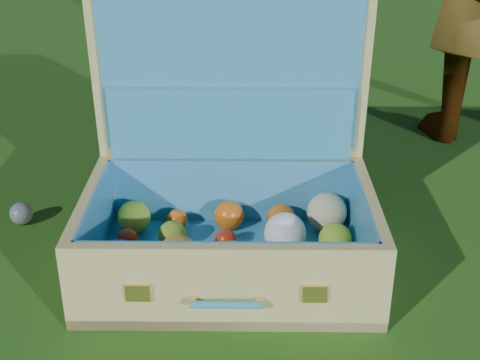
% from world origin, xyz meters
% --- Properties ---
extents(ground, '(60.00, 60.00, 0.00)m').
position_xyz_m(ground, '(0.00, 0.00, 0.00)').
color(ground, '#215114').
rests_on(ground, ground).
extents(stray_ball, '(0.06, 0.06, 0.06)m').
position_xyz_m(stray_ball, '(-0.74, -0.11, 0.03)').
color(stray_ball, '#395894').
rests_on(stray_ball, ground).
extents(suitcase, '(0.80, 0.67, 0.67)m').
position_xyz_m(suitcase, '(-0.14, -0.09, 0.19)').
color(suitcase, '#D0BD70').
rests_on(suitcase, ground).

